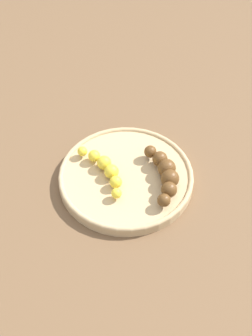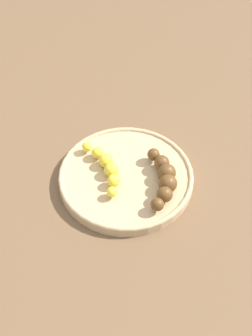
# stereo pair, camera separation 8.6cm
# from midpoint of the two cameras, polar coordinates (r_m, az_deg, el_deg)

# --- Properties ---
(ground_plane) EXTENTS (2.40, 2.40, 0.00)m
(ground_plane) POSITION_cam_midpoint_polar(r_m,az_deg,el_deg) (0.89, -2.77, -1.78)
(ground_plane) COLOR brown
(fruit_bowl) EXTENTS (0.26, 0.26, 0.02)m
(fruit_bowl) POSITION_cam_midpoint_polar(r_m,az_deg,el_deg) (0.88, -2.79, -1.27)
(fruit_bowl) COLOR tan
(fruit_bowl) RESTS_ON ground_plane
(banana_yellow) EXTENTS (0.12, 0.10, 0.03)m
(banana_yellow) POSITION_cam_midpoint_polar(r_m,az_deg,el_deg) (0.87, -5.46, -0.20)
(banana_yellow) COLOR yellow
(banana_yellow) RESTS_ON fruit_bowl
(banana_overripe) EXTENTS (0.14, 0.07, 0.04)m
(banana_overripe) POSITION_cam_midpoint_polar(r_m,az_deg,el_deg) (0.85, 2.08, -0.89)
(banana_overripe) COLOR #593819
(banana_overripe) RESTS_ON fruit_bowl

